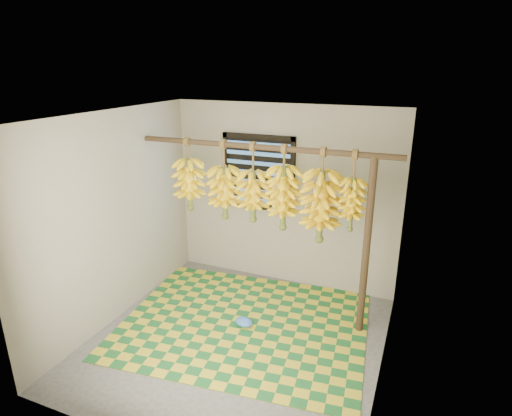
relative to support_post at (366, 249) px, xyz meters
The scene contains 16 objects.
floor 1.71m from the support_post, 149.74° to the right, with size 3.00×3.00×0.01m, color #4A4A4A.
ceiling 1.98m from the support_post, 149.74° to the right, with size 3.00×3.00×0.01m, color silver.
wall_back 1.46m from the support_post, 146.14° to the left, with size 3.00×0.01×2.40m, color gray.
wall_left 2.80m from the support_post, 165.49° to the right, with size 0.01×3.00×2.40m, color gray.
wall_right 0.79m from the support_post, 66.46° to the right, with size 0.01×3.00×2.40m, color gray.
window 1.80m from the support_post, 153.40° to the left, with size 1.00×0.04×1.00m.
hanging_pole 1.56m from the support_post, behind, with size 0.06×0.06×3.00m, color #453420.
support_post is the anchor object (origin of this frame).
woven_mat 1.64m from the support_post, 162.96° to the right, with size 2.74×2.19×0.01m, color #1B5D29.
plastic_bag 1.61m from the support_post, 160.83° to the right, with size 0.22×0.16×0.09m, color #3A70D8.
banana_bunch_a 2.18m from the support_post, behind, with size 0.36×0.36×0.88m.
banana_bunch_b 1.71m from the support_post, behind, with size 0.38×0.38×0.93m.
banana_bunch_c 1.37m from the support_post, behind, with size 0.36×0.36×0.91m.
banana_bunch_d 1.04m from the support_post, behind, with size 0.36×0.36×0.96m.
banana_bunch_e 0.66m from the support_post, behind, with size 0.42×0.42×1.04m.
banana_bunch_f 0.51m from the support_post, behind, with size 0.28×0.28×0.87m.
Camera 1 is at (1.69, -3.56, 2.87)m, focal length 30.00 mm.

